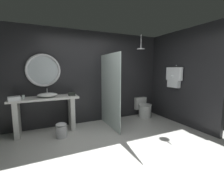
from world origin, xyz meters
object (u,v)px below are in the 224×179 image
object	(u,v)px
rain_shower_head	(141,48)
vessel_sink	(47,95)
folded_hand_towel	(14,99)
toilet	(144,108)
tissue_box	(72,94)
hanging_bathrobe	(174,76)
tumbler_cup	(23,97)
round_wall_mirror	(43,70)
waste_bin	(61,130)

from	to	relation	value
rain_shower_head	vessel_sink	bearing A→B (deg)	174.34
folded_hand_towel	toilet	bearing A→B (deg)	3.27
rain_shower_head	toilet	distance (m)	1.94
tissue_box	hanging_bathrobe	distance (m)	2.87
tissue_box	rain_shower_head	xyz separation A→B (m)	(1.94, -0.22, 1.23)
vessel_sink	hanging_bathrobe	distance (m)	3.43
tumbler_cup	tissue_box	xyz separation A→B (m)	(1.08, 0.02, -0.01)
vessel_sink	round_wall_mirror	distance (m)	0.64
vessel_sink	round_wall_mirror	xyz separation A→B (m)	(-0.06, 0.25, 0.59)
round_wall_mirror	toilet	world-z (taller)	round_wall_mirror
hanging_bathrobe	rain_shower_head	bearing A→B (deg)	148.97
rain_shower_head	folded_hand_towel	xyz separation A→B (m)	(-3.18, 0.08, -1.23)
rain_shower_head	waste_bin	xyz separation A→B (m)	(-2.28, -0.22, -1.98)
hanging_bathrobe	toilet	xyz separation A→B (m)	(-0.45, 0.77, -1.07)
tumbler_cup	folded_hand_towel	distance (m)	0.20
round_wall_mirror	folded_hand_towel	bearing A→B (deg)	-145.74
vessel_sink	tumbler_cup	bearing A→B (deg)	-175.18
toilet	tumbler_cup	bearing A→B (deg)	-178.70
round_wall_mirror	rain_shower_head	xyz separation A→B (m)	(2.57, -0.50, 0.64)
round_wall_mirror	toilet	xyz separation A→B (m)	(2.93, -0.21, -1.25)
rain_shower_head	toilet	world-z (taller)	rain_shower_head
round_wall_mirror	hanging_bathrobe	world-z (taller)	round_wall_mirror
tumbler_cup	rain_shower_head	bearing A→B (deg)	-3.91
vessel_sink	tumbler_cup	size ratio (longest dim) A/B	5.26
tumbler_cup	rain_shower_head	distance (m)	3.26
tumbler_cup	folded_hand_towel	xyz separation A→B (m)	(-0.16, -0.13, -0.00)
hanging_bathrobe	folded_hand_towel	size ratio (longest dim) A/B	2.69
tumbler_cup	round_wall_mirror	size ratio (longest dim) A/B	0.11
hanging_bathrobe	waste_bin	bearing A→B (deg)	175.01
toilet	folded_hand_towel	world-z (taller)	folded_hand_towel
vessel_sink	tumbler_cup	world-z (taller)	vessel_sink
rain_shower_head	tumbler_cup	bearing A→B (deg)	176.09
vessel_sink	waste_bin	distance (m)	0.92
tissue_box	toilet	distance (m)	2.39
tumbler_cup	toilet	xyz separation A→B (m)	(3.38, 0.08, -0.65)
tissue_box	waste_bin	distance (m)	0.93
rain_shower_head	folded_hand_towel	distance (m)	3.41
tissue_box	waste_bin	bearing A→B (deg)	-127.46
tissue_box	rain_shower_head	world-z (taller)	rain_shower_head
vessel_sink	folded_hand_towel	size ratio (longest dim) A/B	1.95
toilet	vessel_sink	bearing A→B (deg)	-179.32
tumbler_cup	hanging_bathrobe	xyz separation A→B (m)	(3.83, -0.70, 0.42)
tumbler_cup	rain_shower_head	size ratio (longest dim) A/B	0.22
round_wall_mirror	tissue_box	bearing A→B (deg)	-23.37
tissue_box	folded_hand_towel	xyz separation A→B (m)	(-1.24, -0.14, 0.00)
tumbler_cup	waste_bin	distance (m)	1.13
tissue_box	rain_shower_head	distance (m)	2.31
tissue_box	folded_hand_towel	bearing A→B (deg)	-173.44
vessel_sink	waste_bin	world-z (taller)	vessel_sink
tumbler_cup	hanging_bathrobe	size ratio (longest dim) A/B	0.14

